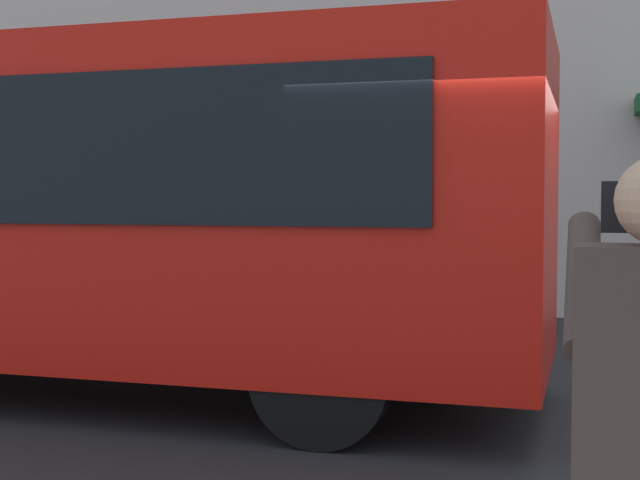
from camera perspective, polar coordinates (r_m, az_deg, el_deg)
ground_plane at (r=7.15m, az=10.70°, el=-11.43°), size 60.00×60.00×0.00m
red_bus at (r=8.46m, az=-17.64°, el=2.20°), size 9.05×2.54×3.08m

